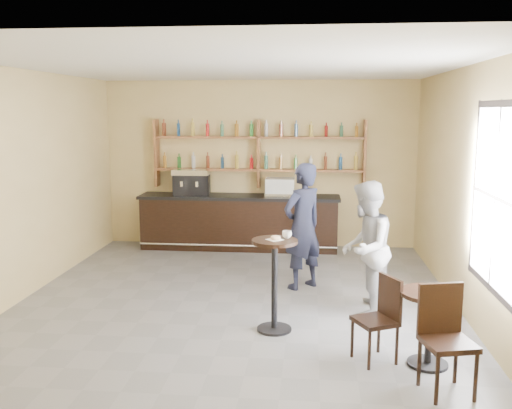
# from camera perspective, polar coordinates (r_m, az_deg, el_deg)

# --- Properties ---
(floor) EXTENTS (7.00, 7.00, 0.00)m
(floor) POSITION_cam_1_polar(r_m,az_deg,el_deg) (8.01, -2.02, -9.78)
(floor) COLOR slate
(floor) RESTS_ON ground
(ceiling) EXTENTS (7.00, 7.00, 0.00)m
(ceiling) POSITION_cam_1_polar(r_m,az_deg,el_deg) (7.59, -2.16, 13.70)
(ceiling) COLOR white
(ceiling) RESTS_ON wall_back
(wall_back) EXTENTS (7.00, 0.00, 7.00)m
(wall_back) POSITION_cam_1_polar(r_m,az_deg,el_deg) (11.09, 0.34, 4.07)
(wall_back) COLOR tan
(wall_back) RESTS_ON floor
(wall_front) EXTENTS (7.00, 0.00, 7.00)m
(wall_front) POSITION_cam_1_polar(r_m,az_deg,el_deg) (4.25, -8.43, -4.72)
(wall_front) COLOR tan
(wall_front) RESTS_ON floor
(wall_left) EXTENTS (0.00, 7.00, 7.00)m
(wall_left) POSITION_cam_1_polar(r_m,az_deg,el_deg) (8.57, -22.40, 1.78)
(wall_left) COLOR tan
(wall_left) RESTS_ON floor
(wall_right) EXTENTS (0.00, 7.00, 7.00)m
(wall_right) POSITION_cam_1_polar(r_m,az_deg,el_deg) (7.82, 20.26, 1.25)
(wall_right) COLOR tan
(wall_right) RESTS_ON floor
(window_pane) EXTENTS (0.00, 2.00, 2.00)m
(window_pane) POSITION_cam_1_polar(r_m,az_deg,el_deg) (6.66, 22.82, 0.64)
(window_pane) COLOR white
(window_pane) RESTS_ON wall_right
(window_frame) EXTENTS (0.04, 1.70, 2.10)m
(window_frame) POSITION_cam_1_polar(r_m,az_deg,el_deg) (6.66, 22.77, 0.64)
(window_frame) COLOR black
(window_frame) RESTS_ON wall_right
(shelf_unit) EXTENTS (4.00, 0.26, 1.40)m
(shelf_unit) POSITION_cam_1_polar(r_m,az_deg,el_deg) (10.94, 0.28, 5.10)
(shelf_unit) COLOR brown
(shelf_unit) RESTS_ON wall_back
(liquor_bottles) EXTENTS (3.68, 0.10, 1.00)m
(liquor_bottles) POSITION_cam_1_polar(r_m,az_deg,el_deg) (10.93, 0.28, 5.99)
(liquor_bottles) COLOR #8C5919
(liquor_bottles) RESTS_ON shelf_unit
(bar_counter) EXTENTS (3.81, 0.74, 1.03)m
(bar_counter) POSITION_cam_1_polar(r_m,az_deg,el_deg) (10.94, -1.67, -1.75)
(bar_counter) COLOR black
(bar_counter) RESTS_ON floor
(espresso_machine) EXTENTS (0.72, 0.50, 0.49)m
(espresso_machine) POSITION_cam_1_polar(r_m,az_deg,el_deg) (10.97, -6.45, 2.24)
(espresso_machine) COLOR black
(espresso_machine) RESTS_ON bar_counter
(pastry_case) EXTENTS (0.60, 0.50, 0.33)m
(pastry_case) POSITION_cam_1_polar(r_m,az_deg,el_deg) (10.76, 2.44, 1.74)
(pastry_case) COLOR silver
(pastry_case) RESTS_ON bar_counter
(pedestal_table) EXTENTS (0.65, 0.65, 1.12)m
(pedestal_table) POSITION_cam_1_polar(r_m,az_deg,el_deg) (6.88, 1.86, -8.10)
(pedestal_table) COLOR black
(pedestal_table) RESTS_ON floor
(napkin) EXTENTS (0.23, 0.23, 0.00)m
(napkin) POSITION_cam_1_polar(r_m,az_deg,el_deg) (6.73, 1.88, -3.53)
(napkin) COLOR white
(napkin) RESTS_ON pedestal_table
(donut) EXTENTS (0.12, 0.12, 0.04)m
(donut) POSITION_cam_1_polar(r_m,az_deg,el_deg) (6.72, 1.96, -3.35)
(donut) COLOR #BE8245
(donut) RESTS_ON napkin
(cup_pedestal) EXTENTS (0.11, 0.11, 0.09)m
(cup_pedestal) POSITION_cam_1_polar(r_m,az_deg,el_deg) (6.81, 3.12, -3.01)
(cup_pedestal) COLOR white
(cup_pedestal) RESTS_ON pedestal_table
(man_main) EXTENTS (0.81, 0.80, 1.88)m
(man_main) POSITION_cam_1_polar(r_m,az_deg,el_deg) (8.45, 4.68, -2.18)
(man_main) COLOR black
(man_main) RESTS_ON floor
(cafe_table) EXTENTS (0.82, 0.82, 0.80)m
(cafe_table) POSITION_cam_1_polar(r_m,az_deg,el_deg) (6.29, 16.94, -11.79)
(cafe_table) COLOR black
(cafe_table) RESTS_ON floor
(cup_cafe) EXTENTS (0.09, 0.09, 0.08)m
(cup_cafe) POSITION_cam_1_polar(r_m,az_deg,el_deg) (6.16, 17.59, -7.95)
(cup_cafe) COLOR white
(cup_cafe) RESTS_ON cafe_table
(chair_west) EXTENTS (0.53, 0.53, 0.91)m
(chair_west) POSITION_cam_1_polar(r_m,az_deg,el_deg) (6.23, 11.81, -11.23)
(chair_west) COLOR black
(chair_west) RESTS_ON floor
(chair_south) EXTENTS (0.53, 0.53, 1.02)m
(chair_south) POSITION_cam_1_polar(r_m,az_deg,el_deg) (5.72, 18.68, -12.90)
(chair_south) COLOR black
(chair_south) RESTS_ON floor
(patron_second) EXTENTS (0.88, 1.00, 1.75)m
(patron_second) POSITION_cam_1_polar(r_m,az_deg,el_deg) (7.50, 10.88, -4.31)
(patron_second) COLOR gray
(patron_second) RESTS_ON floor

